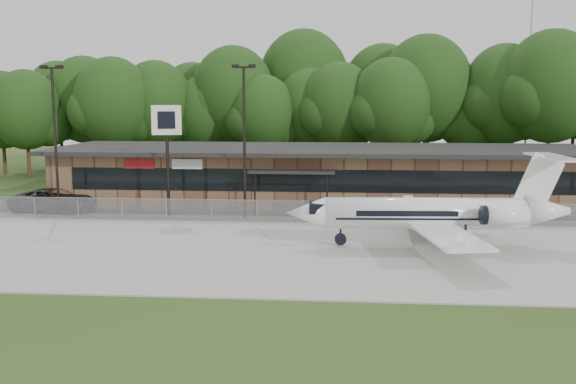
# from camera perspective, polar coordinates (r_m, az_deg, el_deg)

# --- Properties ---
(ground) EXTENTS (160.00, 160.00, 0.00)m
(ground) POSITION_cam_1_polar(r_m,az_deg,el_deg) (27.00, 1.58, -9.04)
(ground) COLOR #2E4016
(ground) RESTS_ON ground
(apron) EXTENTS (64.00, 18.00, 0.08)m
(apron) POSITION_cam_1_polar(r_m,az_deg,el_deg) (34.69, 2.30, -5.03)
(apron) COLOR #9E9B93
(apron) RESTS_ON ground
(parking_lot) EXTENTS (50.00, 9.00, 0.06)m
(parking_lot) POSITION_cam_1_polar(r_m,az_deg,el_deg) (45.95, 2.91, -1.72)
(parking_lot) COLOR #383835
(parking_lot) RESTS_ON ground
(terminal) EXTENTS (41.00, 11.65, 4.30)m
(terminal) POSITION_cam_1_polar(r_m,az_deg,el_deg) (50.03, 3.08, 1.59)
(terminal) COLOR #886344
(terminal) RESTS_ON ground
(fence) EXTENTS (46.00, 0.04, 1.52)m
(fence) POSITION_cam_1_polar(r_m,az_deg,el_deg) (41.39, 2.72, -1.79)
(fence) COLOR gray
(fence) RESTS_ON ground
(treeline) EXTENTS (72.00, 12.00, 15.00)m
(treeline) POSITION_cam_1_polar(r_m,az_deg,el_deg) (67.73, 3.56, 7.88)
(treeline) COLOR #153B12
(treeline) RESTS_ON ground
(radio_mast) EXTENTS (0.20, 0.20, 25.00)m
(radio_mast) POSITION_cam_1_polar(r_m,az_deg,el_deg) (76.68, 20.69, 11.16)
(radio_mast) COLOR gray
(radio_mast) RESTS_ON ground
(light_pole_left) EXTENTS (1.55, 0.30, 10.23)m
(light_pole_left) POSITION_cam_1_polar(r_m,az_deg,el_deg) (46.50, -20.03, 5.29)
(light_pole_left) COLOR black
(light_pole_left) RESTS_ON ground
(light_pole_mid) EXTENTS (1.55, 0.30, 10.23)m
(light_pole_mid) POSITION_cam_1_polar(r_m,az_deg,el_deg) (42.75, -3.91, 5.54)
(light_pole_mid) COLOR black
(light_pole_mid) RESTS_ON ground
(business_jet) EXTENTS (15.33, 13.65, 5.16)m
(business_jet) POSITION_cam_1_polar(r_m,az_deg,el_deg) (35.48, 12.92, -1.96)
(business_jet) COLOR white
(business_jet) RESTS_ON ground
(suv) EXTENTS (6.33, 3.37, 1.69)m
(suv) POSITION_cam_1_polar(r_m,az_deg,el_deg) (48.50, -20.07, -0.71)
(suv) COLOR #323235
(suv) RESTS_ON ground
(pole_sign) EXTENTS (1.99, 0.61, 7.58)m
(pole_sign) POSITION_cam_1_polar(r_m,az_deg,el_deg) (44.15, -10.72, 5.28)
(pole_sign) COLOR black
(pole_sign) RESTS_ON ground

